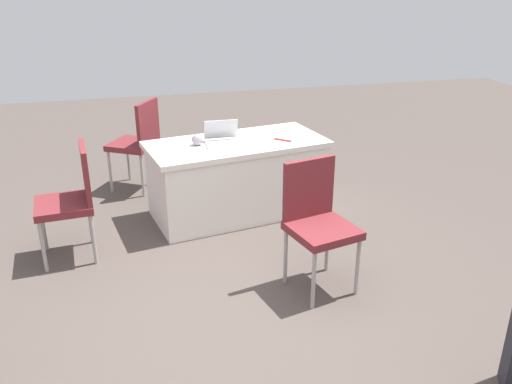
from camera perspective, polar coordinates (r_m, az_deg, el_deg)
name	(u,v)px	position (r m, az deg, el deg)	size (l,w,h in m)	color
ground_plane	(237,319)	(3.76, -2.02, -13.46)	(14.40, 14.40, 0.00)	#4C423D
table_foreground	(237,178)	(5.12, -2.04, 1.54)	(1.76, 1.05, 0.73)	silver
chair_tucked_right	(138,139)	(5.77, -12.48, 5.57)	(0.61, 0.61, 0.97)	#9E9993
chair_aisle	(317,218)	(3.89, 6.58, -2.73)	(0.53, 0.53, 0.96)	#9E9993
chair_by_pillar	(72,196)	(4.52, -19.10, -0.37)	(0.48, 0.48, 0.95)	#9E9993
laptop_silver	(223,140)	(4.94, -3.57, 5.62)	(0.33, 0.30, 0.21)	silver
yarn_ball	(197,140)	(4.91, -6.30, 5.59)	(0.11, 0.11, 0.11)	gray
scissors_red	(283,140)	(5.04, 2.88, 5.58)	(0.18, 0.04, 0.01)	red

